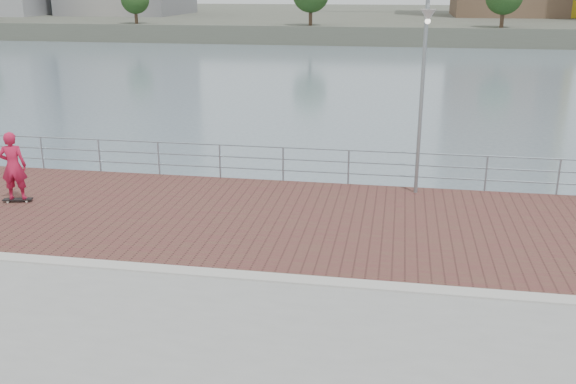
# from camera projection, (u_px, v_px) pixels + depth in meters

# --- Properties ---
(water) EXTENTS (400.00, 400.00, 0.00)m
(water) POSITION_uv_depth(u_px,v_px,m) (272.00, 361.00, 14.19)
(water) COLOR slate
(water) RESTS_ON ground
(brick_lane) EXTENTS (40.00, 6.80, 0.02)m
(brick_lane) POSITION_uv_depth(u_px,v_px,m) (298.00, 220.00, 16.94)
(brick_lane) COLOR brown
(brick_lane) RESTS_ON seawall
(curb) EXTENTS (40.00, 0.40, 0.06)m
(curb) POSITION_uv_depth(u_px,v_px,m) (272.00, 278.00, 13.56)
(curb) COLOR #B7B5AD
(curb) RESTS_ON seawall
(far_shore) EXTENTS (320.00, 95.00, 2.50)m
(far_shore) POSITION_uv_depth(u_px,v_px,m) (391.00, 19.00, 128.53)
(far_shore) COLOR #4C5142
(far_shore) RESTS_ON ground
(guardrail) EXTENTS (39.06, 0.06, 1.13)m
(guardrail) POSITION_uv_depth(u_px,v_px,m) (316.00, 162.00, 19.91)
(guardrail) COLOR #8C9EA8
(guardrail) RESTS_ON brick_lane
(street_lamp) EXTENTS (0.41, 1.19, 5.61)m
(street_lamp) POSITION_uv_depth(u_px,v_px,m) (425.00, 59.00, 17.53)
(street_lamp) COLOR gray
(street_lamp) RESTS_ON brick_lane
(skateboard) EXTENTS (0.84, 0.41, 0.09)m
(skateboard) POSITION_uv_depth(u_px,v_px,m) (18.00, 199.00, 18.28)
(skateboard) COLOR black
(skateboard) RESTS_ON brick_lane
(skateboarder) EXTENTS (0.81, 0.64, 1.96)m
(skateboarder) POSITION_uv_depth(u_px,v_px,m) (13.00, 166.00, 17.98)
(skateboarder) COLOR #BF193E
(skateboarder) RESTS_ON skateboard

